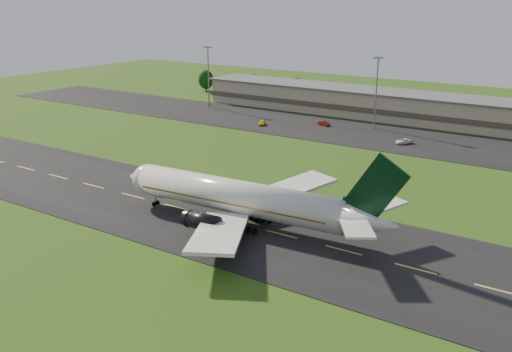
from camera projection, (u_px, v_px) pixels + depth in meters
The scene contains 11 objects.
ground at pixel (177, 208), 103.02m from camera, with size 360.00×360.00×0.00m, color #264A12.
taxiway at pixel (177, 208), 103.01m from camera, with size 220.00×30.00×0.10m, color black.
apron at pixel (346, 131), 160.23m from camera, with size 260.00×30.00×0.10m, color black.
airliner at pixel (242, 198), 94.11m from camera, with size 51.29×42.08×15.57m.
terminal at pixel (399, 107), 174.88m from camera, with size 145.00×16.00×8.40m.
light_mast_west at pixel (208, 69), 191.63m from camera, with size 2.40×1.20×20.35m.
light_mast_centre at pixel (377, 84), 160.10m from camera, with size 2.40×1.20×20.35m.
tree_line at pixel (509, 108), 166.95m from camera, with size 199.65×10.43×11.14m.
service_vehicle_a at pixel (262, 123), 167.87m from camera, with size 1.68×4.17×1.42m, color yellow.
service_vehicle_b at pixel (324, 123), 167.07m from camera, with size 1.39×4.00×1.32m, color maroon.
service_vehicle_c at pixel (404, 141), 146.76m from camera, with size 2.10×4.55×1.26m, color white.
Camera 1 is at (65.12, -72.51, 36.79)m, focal length 40.00 mm.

